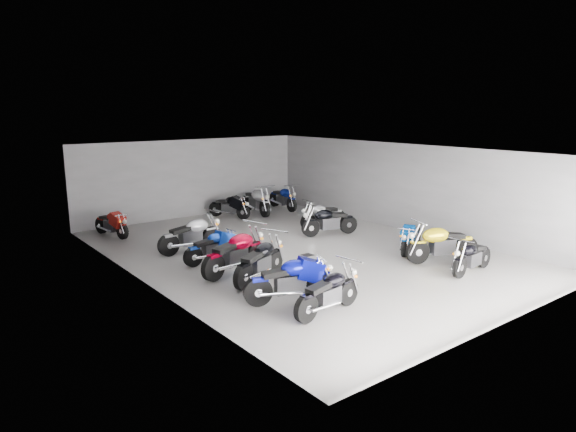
% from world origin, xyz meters
% --- Properties ---
extents(ground, '(14.00, 14.00, 0.00)m').
position_xyz_m(ground, '(0.00, 0.00, 0.00)').
color(ground, gray).
rests_on(ground, ground).
extents(wall_back, '(10.00, 0.10, 3.20)m').
position_xyz_m(wall_back, '(0.00, 7.00, 1.60)').
color(wall_back, gray).
rests_on(wall_back, ground).
extents(wall_left, '(0.10, 14.00, 3.20)m').
position_xyz_m(wall_left, '(-5.00, 0.00, 1.60)').
color(wall_left, gray).
rests_on(wall_left, ground).
extents(wall_right, '(0.10, 14.00, 3.20)m').
position_xyz_m(wall_right, '(5.00, 0.00, 1.60)').
color(wall_right, gray).
rests_on(wall_right, ground).
extents(ceiling, '(10.00, 14.00, 0.04)m').
position_xyz_m(ceiling, '(0.00, 0.00, 3.22)').
color(ceiling, black).
rests_on(ceiling, wall_back).
extents(drain_grate, '(0.32, 0.32, 0.01)m').
position_xyz_m(drain_grate, '(0.00, -0.50, 0.01)').
color(drain_grate, black).
rests_on(drain_grate, ground).
extents(motorcycle_left_a, '(2.03, 0.47, 0.89)m').
position_xyz_m(motorcycle_left_a, '(-2.57, -4.30, 0.49)').
color(motorcycle_left_a, black).
rests_on(motorcycle_left_a, ground).
extents(motorcycle_left_b, '(2.15, 0.88, 0.98)m').
position_xyz_m(motorcycle_left_b, '(-2.81, -3.26, 0.53)').
color(motorcycle_left_b, black).
rests_on(motorcycle_left_b, ground).
extents(motorcycle_left_c, '(2.09, 0.99, 0.97)m').
position_xyz_m(motorcycle_left_c, '(-2.52, -1.57, 0.53)').
color(motorcycle_left_c, black).
rests_on(motorcycle_left_c, ground).
extents(motorcycle_left_d, '(2.34, 0.75, 1.04)m').
position_xyz_m(motorcycle_left_d, '(-2.68, -0.63, 0.57)').
color(motorcycle_left_d, black).
rests_on(motorcycle_left_d, ground).
extents(motorcycle_left_e, '(1.92, 0.41, 0.85)m').
position_xyz_m(motorcycle_left_e, '(-2.66, 0.65, 0.46)').
color(motorcycle_left_e, black).
rests_on(motorcycle_left_e, ground).
extents(motorcycle_left_f, '(2.25, 0.47, 0.99)m').
position_xyz_m(motorcycle_left_f, '(-2.63, 2.09, 0.54)').
color(motorcycle_left_f, black).
rests_on(motorcycle_left_f, ground).
extents(motorcycle_right_a, '(1.94, 0.43, 0.85)m').
position_xyz_m(motorcycle_right_a, '(2.46, -4.59, 0.47)').
color(motorcycle_right_a, black).
rests_on(motorcycle_right_a, ground).
extents(motorcycle_right_b, '(2.20, 1.02, 1.02)m').
position_xyz_m(motorcycle_right_b, '(2.68, -3.44, 0.56)').
color(motorcycle_right_b, black).
rests_on(motorcycle_right_b, ground).
extents(motorcycle_right_c, '(1.82, 0.93, 0.86)m').
position_xyz_m(motorcycle_right_c, '(2.82, -2.21, 0.47)').
color(motorcycle_right_c, black).
rests_on(motorcycle_right_c, ground).
extents(motorcycle_right_e, '(2.09, 0.75, 0.94)m').
position_xyz_m(motorcycle_right_e, '(2.23, 0.99, 0.51)').
color(motorcycle_right_e, black).
rests_on(motorcycle_right_e, ground).
extents(motorcycle_right_f, '(2.03, 0.45, 0.89)m').
position_xyz_m(motorcycle_right_f, '(2.83, 2.00, 0.49)').
color(motorcycle_right_f, black).
rests_on(motorcycle_right_f, ground).
extents(motorcycle_back_a, '(0.58, 1.91, 0.85)m').
position_xyz_m(motorcycle_back_a, '(-3.97, 5.56, 0.46)').
color(motorcycle_back_a, black).
rests_on(motorcycle_back_a, ground).
extents(motorcycle_back_d, '(0.93, 1.87, 0.88)m').
position_xyz_m(motorcycle_back_d, '(0.97, 5.68, 0.48)').
color(motorcycle_back_d, black).
rests_on(motorcycle_back_d, ground).
extents(motorcycle_back_e, '(0.56, 2.38, 1.05)m').
position_xyz_m(motorcycle_back_e, '(2.30, 5.69, 0.57)').
color(motorcycle_back_e, black).
rests_on(motorcycle_back_e, ground).
extents(motorcycle_back_f, '(0.49, 2.16, 0.95)m').
position_xyz_m(motorcycle_back_f, '(3.83, 5.80, 0.52)').
color(motorcycle_back_f, black).
rests_on(motorcycle_back_f, ground).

